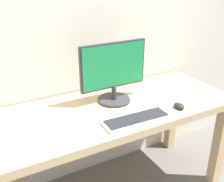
# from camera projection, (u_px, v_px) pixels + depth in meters

# --- Properties ---
(desk) EXTENTS (1.79, 0.70, 0.77)m
(desk) POSITION_uv_depth(u_px,v_px,m) (109.00, 121.00, 1.91)
(desk) COLOR tan
(desk) RESTS_ON ground_plane
(monitor) EXTENTS (0.49, 0.23, 0.43)m
(monitor) POSITION_uv_depth(u_px,v_px,m) (113.00, 72.00, 1.89)
(monitor) COLOR #333338
(monitor) RESTS_ON desk
(keyboard_primary) EXTENTS (0.45, 0.16, 0.02)m
(keyboard_primary) POSITION_uv_depth(u_px,v_px,m) (137.00, 119.00, 1.72)
(keyboard_primary) COLOR silver
(keyboard_primary) RESTS_ON desk
(mouse) EXTENTS (0.06, 0.09, 0.04)m
(mouse) POSITION_uv_depth(u_px,v_px,m) (179.00, 106.00, 1.86)
(mouse) COLOR #232328
(mouse) RESTS_ON desk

